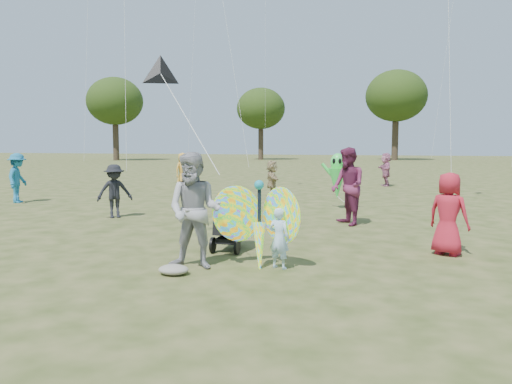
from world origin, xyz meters
TOP-DOWN VIEW (x-y plane):
  - ground at (0.00, 0.00)m, footprint 160.00×160.00m
  - child_girl at (0.62, 0.02)m, footprint 0.42×0.33m
  - adult_man at (-0.72, -0.33)m, footprint 0.96×0.77m
  - grey_bag at (-0.89, -0.80)m, footprint 0.48×0.40m
  - crowd_a at (3.36, 1.86)m, footprint 0.88×0.78m
  - crowd_b at (-5.02, 4.23)m, footprint 1.08×1.03m
  - crowd_d at (-2.00, 9.96)m, footprint 0.77×1.38m
  - crowd_e at (1.26, 4.74)m, footprint 1.12×1.19m
  - crowd_g at (-7.03, 13.22)m, footprint 0.87×0.94m
  - crowd_i at (-10.12, 6.39)m, footprint 0.96×1.25m
  - crowd_j at (1.89, 16.79)m, footprint 0.82×1.55m
  - jogging_stroller at (-0.60, 1.20)m, footprint 0.54×1.06m
  - butterfly_kite at (0.26, 0.08)m, footprint 1.74×0.75m
  - delta_kite_rig at (-2.19, 1.49)m, footprint 2.34×2.07m
  - alien_kite at (0.64, 7.77)m, footprint 1.12×0.69m
  - tree_line at (3.67, 44.99)m, footprint 91.78×33.60m

SIDE VIEW (x-z plane):
  - ground at x=0.00m, z-range 0.00..0.00m
  - grey_bag at x=-0.89m, z-range 0.00..0.15m
  - child_girl at x=0.62m, z-range 0.00..1.01m
  - jogging_stroller at x=-0.60m, z-range 0.07..1.16m
  - butterfly_kite at x=0.26m, z-range -0.12..1.53m
  - crowd_d at x=-2.00m, z-range 0.00..1.42m
  - crowd_b at x=-5.02m, z-range 0.00..1.47m
  - crowd_a at x=3.36m, z-range 0.00..1.52m
  - crowd_j at x=1.89m, z-range 0.00..1.59m
  - crowd_g at x=-7.03m, z-range 0.00..1.61m
  - crowd_i at x=-10.12m, z-range 0.00..1.71m
  - adult_man at x=-0.72m, z-range 0.00..1.91m
  - alien_kite at x=0.64m, z-range 0.10..1.84m
  - crowd_e at x=1.26m, z-range 0.00..1.95m
  - delta_kite_rig at x=-2.19m, z-range 2.27..4.59m
  - tree_line at x=3.67m, z-range 1.47..12.25m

